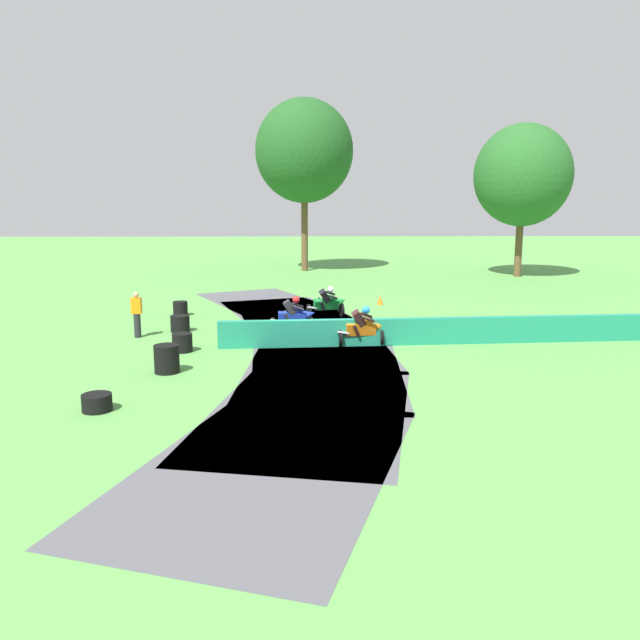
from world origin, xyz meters
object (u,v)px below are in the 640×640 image
at_px(tire_stack_mid_b, 182,343).
at_px(tire_stack_extra_a, 180,309).
at_px(motorcycle_lead_orange, 363,327).
at_px(tire_stack_near, 97,403).
at_px(track_marshal, 137,315).
at_px(tire_stack_far, 180,324).
at_px(traffic_cone, 380,300).
at_px(motorcycle_trailing_green, 328,303).
at_px(tire_stack_mid_a, 167,359).
at_px(motorcycle_chase_blue, 294,316).

distance_m(tire_stack_mid_b, tire_stack_extra_a, 6.57).
bearing_deg(motorcycle_lead_orange, tire_stack_near, -135.79).
relative_size(motorcycle_lead_orange, track_marshal, 1.03).
xyz_separation_m(tire_stack_far, traffic_cone, (8.03, 5.92, -0.08)).
xyz_separation_m(motorcycle_lead_orange, tire_stack_extra_a, (-7.19, 5.72, -0.35)).
xyz_separation_m(motorcycle_lead_orange, tire_stack_far, (-6.56, 2.46, -0.35)).
bearing_deg(traffic_cone, track_marshal, -143.53).
height_order(motorcycle_trailing_green, tire_stack_mid_a, motorcycle_trailing_green).
relative_size(tire_stack_mid_a, track_marshal, 0.49).
height_order(tire_stack_mid_a, tire_stack_extra_a, tire_stack_mid_a).
height_order(tire_stack_mid_b, traffic_cone, tire_stack_mid_b).
bearing_deg(tire_stack_mid_a, tire_stack_near, -105.38).
bearing_deg(tire_stack_mid_b, tire_stack_extra_a, 101.58).
distance_m(tire_stack_mid_b, track_marshal, 3.01).
xyz_separation_m(motorcycle_chase_blue, track_marshal, (-5.53, -0.57, 0.16)).
xyz_separation_m(motorcycle_lead_orange, track_marshal, (-7.87, 1.47, 0.17)).
height_order(tire_stack_near, tire_stack_mid_a, tire_stack_mid_a).
distance_m(motorcycle_chase_blue, motorcycle_trailing_green, 3.34).
height_order(tire_stack_near, traffic_cone, traffic_cone).
bearing_deg(tire_stack_extra_a, tire_stack_mid_b, -78.42).
bearing_deg(motorcycle_lead_orange, traffic_cone, 80.04).
height_order(motorcycle_lead_orange, tire_stack_extra_a, motorcycle_lead_orange).
relative_size(motorcycle_lead_orange, tire_stack_mid_a, 2.10).
bearing_deg(track_marshal, tire_stack_far, 36.94).
xyz_separation_m(motorcycle_chase_blue, motorcycle_trailing_green, (1.31, 3.07, -0.03)).
distance_m(motorcycle_lead_orange, tire_stack_mid_a, 6.66).
relative_size(motorcycle_chase_blue, tire_stack_mid_b, 2.61).
relative_size(tire_stack_mid_a, tire_stack_far, 1.15).
relative_size(tire_stack_mid_b, tire_stack_extra_a, 1.07).
bearing_deg(tire_stack_extra_a, tire_stack_near, -87.88).
bearing_deg(tire_stack_mid_b, traffic_cone, 51.10).
relative_size(tire_stack_near, traffic_cone, 1.58).
bearing_deg(track_marshal, tire_stack_extra_a, 80.90).
bearing_deg(tire_stack_far, tire_stack_extra_a, 100.87).
height_order(motorcycle_trailing_green, tire_stack_near, motorcycle_trailing_green).
relative_size(tire_stack_far, track_marshal, 0.43).
bearing_deg(track_marshal, motorcycle_chase_blue, 5.92).
relative_size(motorcycle_trailing_green, tire_stack_extra_a, 2.87).
height_order(tire_stack_mid_b, tire_stack_extra_a, same).
xyz_separation_m(tire_stack_mid_a, tire_stack_far, (-0.74, 5.69, -0.10)).
distance_m(motorcycle_lead_orange, motorcycle_chase_blue, 3.11).
bearing_deg(tire_stack_mid_a, motorcycle_lead_orange, 29.04).
bearing_deg(motorcycle_lead_orange, tire_stack_mid_a, -150.96).
relative_size(motorcycle_lead_orange, motorcycle_trailing_green, 0.97).
xyz_separation_m(tire_stack_near, traffic_cone, (8.21, 14.93, 0.02)).
relative_size(tire_stack_extra_a, traffic_cone, 1.37).
distance_m(motorcycle_trailing_green, tire_stack_extra_a, 6.20).
xyz_separation_m(motorcycle_chase_blue, traffic_cone, (3.81, 6.33, -0.44)).
height_order(motorcycle_trailing_green, tire_stack_far, motorcycle_trailing_green).
relative_size(motorcycle_trailing_green, traffic_cone, 3.93).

